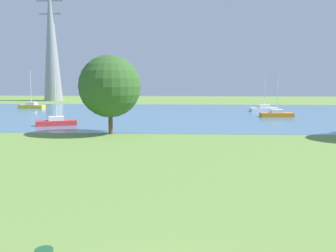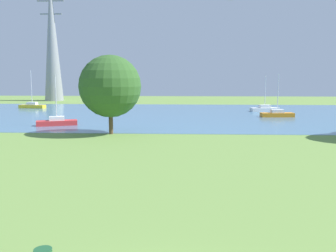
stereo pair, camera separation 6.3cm
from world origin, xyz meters
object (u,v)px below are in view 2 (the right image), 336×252
Objects in this scene: sailboat_yellow at (32,106)px; sailboat_orange at (277,114)px; sailboat_red at (57,122)px; sailboat_white at (265,109)px; tree_east_far at (110,86)px; electricity_pylon at (52,39)px.

sailboat_orange is at bearing -16.95° from sailboat_yellow.
sailboat_yellow is at bearing 163.05° from sailboat_orange.
sailboat_red is 35.16m from sailboat_white.
tree_east_far is (-21.21, -17.25, 4.52)m from sailboat_orange.
electricity_pylon is at bearing 151.06° from sailboat_white.
sailboat_red is at bearing 141.73° from tree_east_far.
sailboat_red is 27.14m from sailboat_yellow.
electricity_pylon is at bearing 143.33° from sailboat_orange.
sailboat_red is at bearing -70.02° from electricity_pylon.
electricity_pylon reaches higher than sailboat_yellow.
sailboat_orange is 0.91× the size of sailboat_yellow.
tree_east_far is 0.28× the size of electricity_pylon.
sailboat_red is at bearing -61.34° from sailboat_yellow.
sailboat_yellow is (-42.15, 4.12, 0.01)m from sailboat_white.
sailboat_yellow is 0.24× the size of electricity_pylon.
sailboat_yellow is 37.00m from tree_east_far.
sailboat_orange is 27.71m from tree_east_far.
electricity_pylon reaches higher than tree_east_far.
sailboat_red reaches higher than sailboat_white.
tree_east_far is (21.01, -30.12, 4.51)m from sailboat_yellow.
electricity_pylon is (-45.49, 33.86, 14.20)m from sailboat_orange.
sailboat_white is at bearing -28.94° from electricity_pylon.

